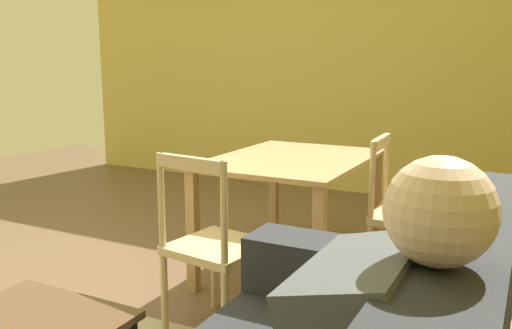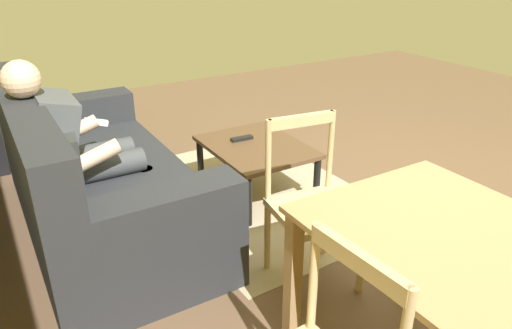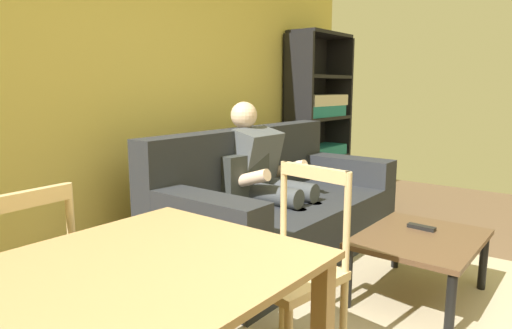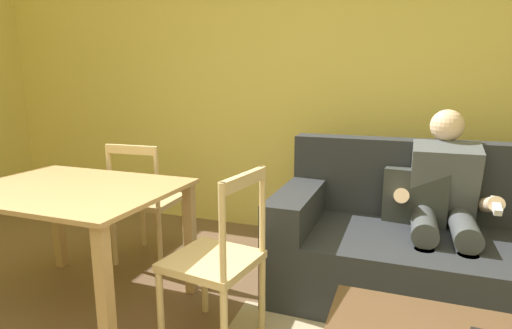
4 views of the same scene
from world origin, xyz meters
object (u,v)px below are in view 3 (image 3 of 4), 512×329
at_px(couch, 275,210).
at_px(coffee_table, 420,244).
at_px(dining_table, 112,314).
at_px(dining_chair_near_wall, 8,298).
at_px(person_lounging, 267,176).
at_px(dining_chair_facing_couch, 290,271).
at_px(tv_remote, 421,227).
at_px(bookshelf, 317,127).

bearing_deg(couch, coffee_table, -95.75).
relative_size(couch, dining_table, 1.74).
relative_size(dining_table, dining_chair_near_wall, 1.31).
xyz_separation_m(person_lounging, coffee_table, (-0.09, -1.22, -0.25)).
relative_size(person_lounging, dining_chair_facing_couch, 1.27).
bearing_deg(coffee_table, couch, 84.25).
height_order(dining_table, dining_chair_near_wall, dining_chair_near_wall).
distance_m(tv_remote, dining_table, 2.11).
height_order(tv_remote, bookshelf, bookshelf).
height_order(bookshelf, dining_chair_facing_couch, bookshelf).
xyz_separation_m(dining_table, dining_chair_facing_couch, (0.93, -0.00, -0.18)).
relative_size(couch, person_lounging, 1.79).
height_order(person_lounging, dining_table, person_lounging).
height_order(coffee_table, dining_chair_facing_couch, dining_chair_facing_couch).
bearing_deg(tv_remote, bookshelf, -130.08).
bearing_deg(couch, tv_remote, -88.95).
bearing_deg(person_lounging, dining_chair_near_wall, -173.16).
xyz_separation_m(person_lounging, bookshelf, (1.70, 0.55, 0.23)).
bearing_deg(dining_chair_near_wall, person_lounging, 6.84).
xyz_separation_m(coffee_table, dining_table, (-1.94, 0.27, 0.29)).
distance_m(person_lounging, dining_chair_near_wall, 2.05).
xyz_separation_m(coffee_table, bookshelf, (1.79, 1.77, 0.48)).
relative_size(tv_remote, bookshelf, 0.09).
bearing_deg(tv_remote, dining_chair_near_wall, -20.63).
height_order(tv_remote, dining_chair_facing_couch, dining_chair_facing_couch).
bearing_deg(bookshelf, dining_table, -158.03).
bearing_deg(dining_chair_facing_couch, dining_chair_near_wall, 142.32).
bearing_deg(person_lounging, coffee_table, -94.16).
xyz_separation_m(tv_remote, dining_table, (-2.08, 0.22, 0.22)).
bearing_deg(couch, dining_chair_facing_couch, -141.62).
bearing_deg(person_lounging, dining_table, -154.87).
bearing_deg(dining_chair_near_wall, couch, 5.13).
distance_m(bookshelf, dining_chair_near_wall, 3.83).
height_order(tv_remote, dining_table, dining_table).
xyz_separation_m(couch, person_lounging, (-0.03, 0.06, 0.27)).
distance_m(dining_table, dining_chair_facing_couch, 0.94).
relative_size(tv_remote, dining_chair_facing_couch, 0.19).
xyz_separation_m(person_lounging, tv_remote, (0.05, -1.18, -0.19)).
bearing_deg(person_lounging, bookshelf, 17.99).
bearing_deg(bookshelf, tv_remote, -133.63).
bearing_deg(dining_chair_near_wall, dining_chair_facing_couch, -37.68).
distance_m(couch, dining_chair_facing_couch, 1.45).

